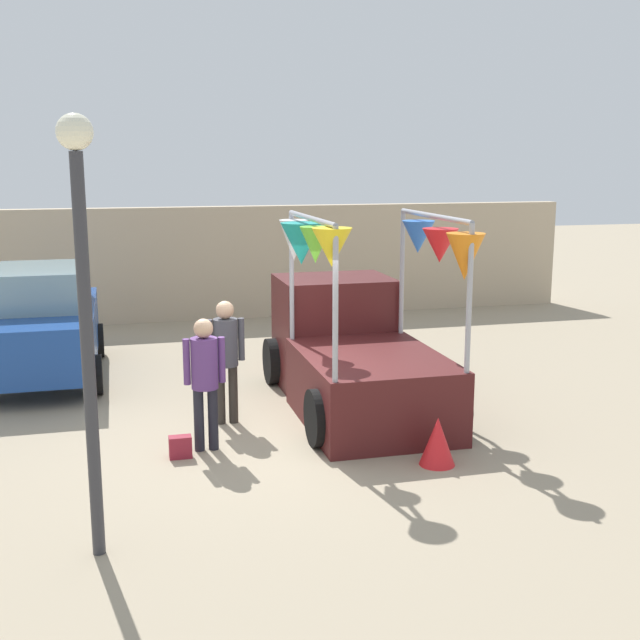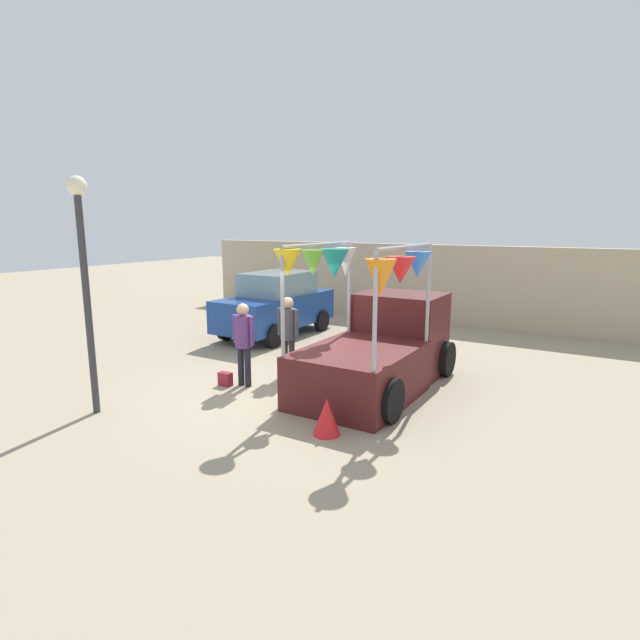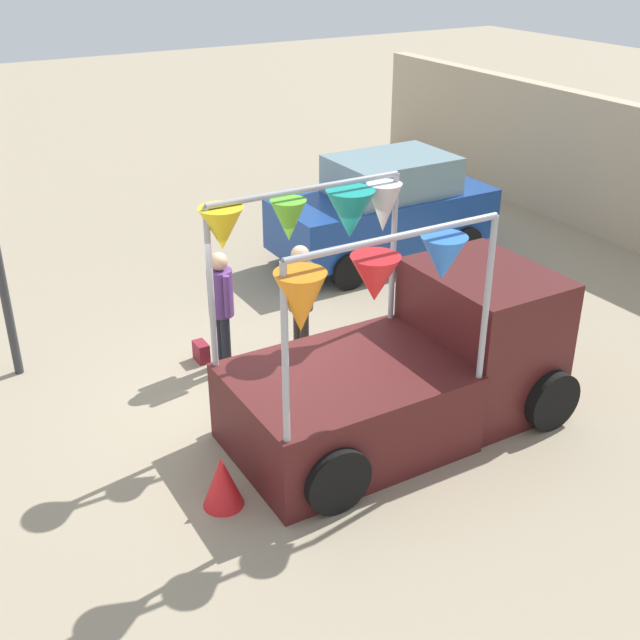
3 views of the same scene
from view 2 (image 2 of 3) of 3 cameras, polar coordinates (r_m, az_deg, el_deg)
The scene contains 9 objects.
ground_plane at distance 10.16m, azimuth -4.23°, elevation -7.98°, with size 60.00×60.00×0.00m, color gray.
vendor_truck at distance 10.26m, azimuth 6.97°, elevation -2.64°, with size 2.50×4.10×2.94m.
parked_car at distance 14.85m, azimuth -5.04°, elevation 1.85°, with size 1.88×4.00×1.88m.
person_customer at distance 10.22m, azimuth -8.74°, elevation -1.88°, with size 0.53×0.34×1.72m.
person_vendor at distance 10.75m, azimuth -3.68°, elevation -1.00°, with size 0.53×0.34×1.76m.
handbag at distance 10.53m, azimuth -10.77°, elevation -6.64°, with size 0.28×0.16×0.28m, color maroon.
street_lamp at distance 9.29m, azimuth -25.40°, elevation 5.88°, with size 0.32×0.32×4.06m.
brick_boundary_wall at distance 17.29m, azimuth 12.13°, elevation 4.13°, with size 18.00×0.36×2.60m, color tan.
folded_kite_bundle_crimson at distance 8.01m, azimuth 0.77°, elevation -10.99°, with size 0.44×0.44×0.60m, color red.
Camera 2 is at (5.60, -7.81, 3.30)m, focal length 28.00 mm.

